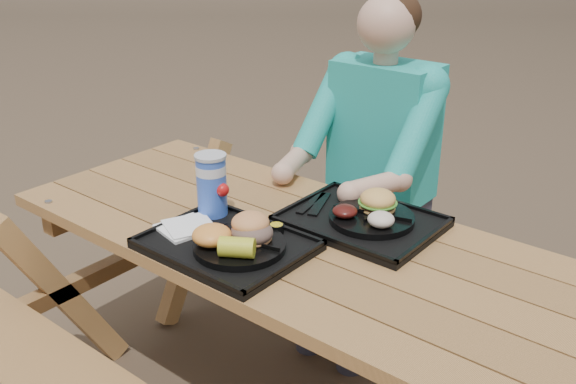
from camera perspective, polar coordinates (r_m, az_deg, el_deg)
The scene contains 17 objects.
picnic_table at distance 2.13m, azimuth 0.00°, elevation -12.56°, with size 1.80×1.49×0.75m, color #999999, non-canonical shape.
tray_near at distance 1.84m, azimuth -5.46°, elevation -4.77°, with size 0.45×0.35×0.02m, color black.
tray_far at distance 1.98m, azimuth 6.52°, elevation -2.69°, with size 0.45×0.35×0.02m, color black.
plate_near at distance 1.79m, azimuth -4.33°, elevation -4.80°, with size 0.26×0.26×0.02m, color black.
plate_far at distance 1.96m, azimuth 7.44°, elevation -2.31°, with size 0.26×0.26×0.02m, color black.
napkin_stack at distance 1.92m, azimuth -9.18°, elevation -3.08°, with size 0.14×0.14×0.02m, color white.
soda_cup at distance 1.97m, azimuth -6.80°, elevation 0.52°, with size 0.09×0.09×0.19m, color blue.
condiment_bbq at distance 1.91m, azimuth -3.19°, elevation -2.72°, with size 0.05×0.05×0.03m, color #341105.
condiment_mustard at distance 1.88m, azimuth -1.04°, elevation -3.26°, with size 0.04×0.04×0.03m, color gold.
sandwich at distance 1.78m, azimuth -3.26°, elevation -2.58°, with size 0.11×0.11×0.12m, color #E79151, non-canonical shape.
mac_cheese at distance 1.78m, azimuth -6.80°, elevation -3.83°, with size 0.11×0.11×0.05m, color #FFA643.
corn_cob at distance 1.71m, azimuth -4.56°, elevation -4.92°, with size 0.09×0.09×0.06m, color yellow, non-canonical shape.
cutlery_far at distance 2.06m, azimuth 2.81°, elevation -1.07°, with size 0.03×0.18×0.01m, color black.
burger at distance 1.98m, azimuth 8.02°, elevation -0.23°, with size 0.11×0.11×0.10m, color #F5B256, non-canonical shape.
baked_beans at distance 1.93m, azimuth 5.08°, elevation -1.71°, with size 0.08×0.08×0.03m, color #47110E.
potato_salad at distance 1.88m, azimuth 8.27°, elevation -2.43°, with size 0.08×0.08×0.04m, color beige.
diner at distance 2.54m, azimuth 7.99°, elevation 0.42°, with size 0.48×0.84×1.28m, color #19B2A8, non-canonical shape.
Camera 1 is at (1.08, -1.34, 1.63)m, focal length 40.00 mm.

